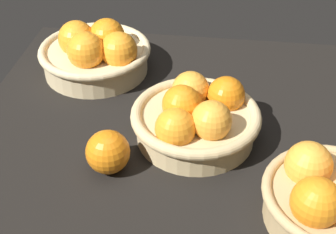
{
  "coord_description": "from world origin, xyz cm",
  "views": [
    {
      "loc": [
        -5.6,
        72.59,
        59.95
      ],
      "look_at": [
        3.55,
        3.63,
        7.0
      ],
      "focal_mm": 50.93,
      "sensor_mm": 36.0,
      "label": 1
    }
  ],
  "objects": [
    {
      "name": "loose_orange_front_gap",
      "position": [
        12.34,
        14.32,
        6.79
      ],
      "size": [
        7.57,
        7.57,
        7.57
      ],
      "primitive_type": "sphere",
      "color": "orange",
      "rests_on": "market_tray"
    },
    {
      "name": "basket_center",
      "position": [
        -1.59,
        3.76,
        7.55
      ],
      "size": [
        23.77,
        23.77,
        10.88
      ],
      "color": "tan",
      "rests_on": "market_tray"
    },
    {
      "name": "basket_far_left",
      "position": [
        -23.86,
        20.5,
        7.65
      ],
      "size": [
        21.84,
        21.84,
        10.99
      ],
      "color": "tan",
      "rests_on": "market_tray"
    },
    {
      "name": "market_tray",
      "position": [
        0.0,
        0.0,
        1.5
      ],
      "size": [
        84.0,
        72.0,
        3.0
      ],
      "primitive_type": "cube",
      "color": "black",
      "rests_on": "ground"
    },
    {
      "name": "basket_near_right",
      "position": [
        22.16,
        -16.29,
        7.85
      ],
      "size": [
        24.68,
        24.68,
        11.88
      ],
      "color": "#D3BC8C",
      "rests_on": "market_tray"
    }
  ]
}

